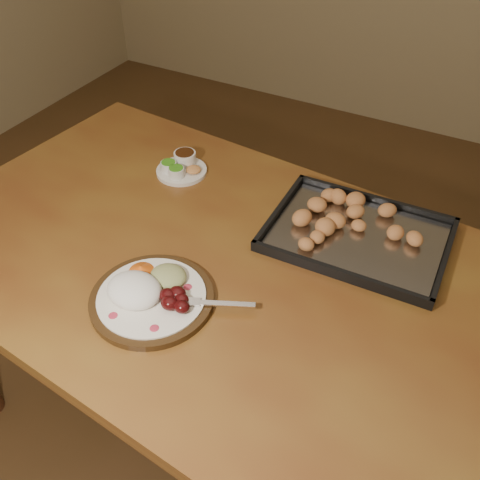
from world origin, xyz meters
The scene contains 5 objects.
ground centered at (0.00, 0.00, 0.00)m, with size 4.00×4.00×0.00m, color #50331B.
dining_table centered at (0.08, -0.23, 0.65)m, with size 1.58×1.04×0.75m.
dinner_plate centered at (0.02, -0.42, 0.77)m, with size 0.35×0.27×0.06m.
condiment_saucer centered at (-0.19, 0.03, 0.77)m, with size 0.14×0.14×0.05m.
baking_tray centered at (0.35, -0.01, 0.77)m, with size 0.44×0.33×0.04m.
Camera 1 is at (0.57, -1.02, 1.61)m, focal length 40.00 mm.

